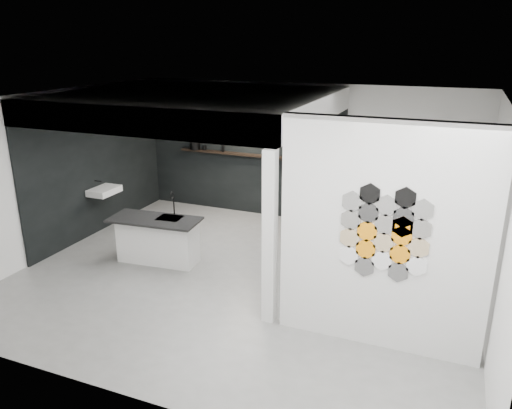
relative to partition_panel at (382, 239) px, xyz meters
The scene contains 17 objects.
floor 2.82m from the partition_panel, 155.80° to the left, with size 7.00×6.00×0.01m, color slate.
partition_panel is the anchor object (origin of this frame).
bay_clad_back 5.31m from the partition_panel, 131.60° to the left, with size 4.40×0.04×2.35m, color black.
bay_clad_left 6.04m from the partition_panel, 160.65° to the left, with size 0.04×4.00×2.35m, color black.
bulkhead 4.21m from the partition_panel, 150.43° to the left, with size 4.40×4.00×0.40m, color silver.
corner_column 1.42m from the partition_panel, behind, with size 0.16×0.16×2.35m, color silver.
fascia_beam 3.71m from the partition_panel, behind, with size 4.40×0.16×0.40m, color silver.
wall_basin 5.78m from the partition_panel, 161.77° to the left, with size 0.40×0.60×0.12m, color silver.
display_shelf 5.17m from the partition_panel, 131.55° to the left, with size 3.00×0.15×0.04m, color black.
kitchen_island 4.07m from the partition_panel, 164.79° to the left, with size 1.55×0.80×1.21m.
stockpot 6.01m from the partition_panel, 140.01° to the left, with size 0.23×0.23×0.19m, color black.
kettle 4.59m from the partition_panel, 122.58° to the left, with size 0.19×0.19×0.16m, color black.
glass_bowl 4.39m from the partition_panel, 118.23° to the left, with size 0.13×0.13×0.09m, color gray.
glass_vase 4.39m from the partition_panel, 118.23° to the left, with size 0.10×0.10×0.14m, color gray.
bottle_dark 5.52m from the partition_panel, 135.52° to the left, with size 0.06×0.06×0.15m, color black.
utensil_cup 5.84m from the partition_panel, 138.55° to the left, with size 0.09×0.09×0.11m, color black.
hex_tile_cluster 0.14m from the partition_panel, 68.73° to the right, with size 1.04×0.02×1.16m.
Camera 1 is at (2.89, -6.55, 3.62)m, focal length 35.00 mm.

